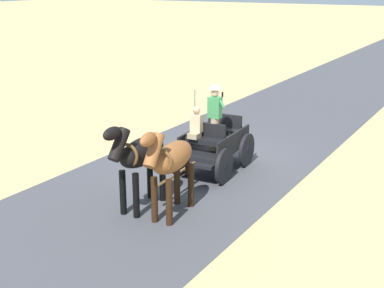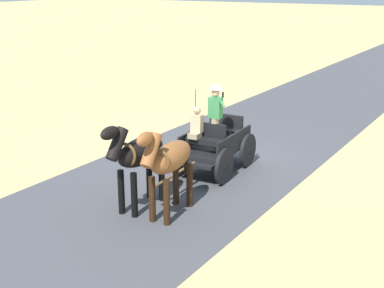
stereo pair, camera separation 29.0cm
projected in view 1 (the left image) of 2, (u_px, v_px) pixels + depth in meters
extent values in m
plane|color=tan|center=(210.00, 160.00, 15.55)|extent=(200.00, 200.00, 0.00)
cube|color=#424247|center=(210.00, 160.00, 15.55)|extent=(5.81, 160.00, 0.01)
cube|color=black|center=(214.00, 148.00, 14.51)|extent=(1.33, 2.27, 0.12)
cube|color=black|center=(234.00, 141.00, 14.17)|extent=(0.18, 2.09, 0.44)
cube|color=black|center=(196.00, 136.00, 14.68)|extent=(0.18, 2.09, 0.44)
cube|color=black|center=(194.00, 165.00, 13.51)|extent=(1.09, 0.30, 0.08)
cube|color=black|center=(232.00, 143.00, 15.57)|extent=(0.73, 0.24, 0.06)
cube|color=black|center=(205.00, 141.00, 13.88)|extent=(1.04, 0.42, 0.14)
cube|color=black|center=(208.00, 131.00, 13.97)|extent=(1.02, 0.14, 0.44)
cube|color=black|center=(222.00, 130.00, 14.81)|extent=(1.04, 0.42, 0.14)
cube|color=black|center=(225.00, 122.00, 14.90)|extent=(1.02, 0.14, 0.44)
cylinder|color=black|center=(224.00, 166.00, 13.62)|extent=(0.16, 0.96, 0.96)
cylinder|color=black|center=(224.00, 166.00, 13.62)|extent=(0.13, 0.22, 0.21)
cylinder|color=black|center=(181.00, 159.00, 14.20)|extent=(0.16, 0.96, 0.96)
cylinder|color=black|center=(181.00, 159.00, 14.20)|extent=(0.13, 0.22, 0.21)
cylinder|color=black|center=(247.00, 150.00, 14.92)|extent=(0.16, 0.96, 0.96)
cylinder|color=black|center=(247.00, 150.00, 14.92)|extent=(0.13, 0.22, 0.21)
cylinder|color=black|center=(206.00, 144.00, 15.50)|extent=(0.16, 0.96, 0.96)
cylinder|color=black|center=(206.00, 144.00, 15.50)|extent=(0.13, 0.22, 0.21)
cylinder|color=brown|center=(175.00, 175.00, 12.67)|extent=(0.19, 2.00, 0.07)
cylinder|color=black|center=(195.00, 114.00, 13.81)|extent=(0.02, 0.02, 1.30)
cylinder|color=#998466|center=(214.00, 134.00, 14.01)|extent=(0.22, 0.22, 0.90)
cube|color=#387F47|center=(215.00, 107.00, 13.79)|extent=(0.35, 0.24, 0.56)
sphere|color=beige|center=(215.00, 93.00, 13.67)|extent=(0.22, 0.22, 0.22)
cylinder|color=beige|center=(215.00, 89.00, 13.64)|extent=(0.36, 0.36, 0.01)
cylinder|color=beige|center=(215.00, 87.00, 13.62)|extent=(0.20, 0.20, 0.10)
cylinder|color=#387F47|center=(220.00, 102.00, 13.62)|extent=(0.26, 0.10, 0.32)
cube|color=black|center=(222.00, 95.00, 13.52)|extent=(0.02, 0.07, 0.14)
cube|color=#998466|center=(194.00, 135.00, 13.85)|extent=(0.30, 0.34, 0.14)
cube|color=tan|center=(196.00, 123.00, 13.86)|extent=(0.31, 0.22, 0.48)
sphere|color=tan|center=(197.00, 110.00, 13.75)|extent=(0.20, 0.20, 0.20)
ellipsoid|color=brown|center=(173.00, 157.00, 11.58)|extent=(0.72, 1.61, 0.64)
cylinder|color=black|center=(169.00, 203.00, 11.29)|extent=(0.15, 0.15, 1.05)
cylinder|color=black|center=(154.00, 200.00, 11.44)|extent=(0.15, 0.15, 1.05)
cylinder|color=black|center=(191.00, 185.00, 12.23)|extent=(0.15, 0.15, 1.05)
cylinder|color=black|center=(177.00, 183.00, 12.38)|extent=(0.15, 0.15, 1.05)
cylinder|color=brown|center=(154.00, 151.00, 10.74)|extent=(0.33, 0.67, 0.73)
ellipsoid|color=brown|center=(148.00, 139.00, 10.46)|extent=(0.27, 0.56, 0.28)
cube|color=black|center=(154.00, 149.00, 10.74)|extent=(0.11, 0.51, 0.56)
cylinder|color=black|center=(187.00, 160.00, 12.31)|extent=(0.11, 0.11, 0.70)
torus|color=brown|center=(161.00, 161.00, 11.09)|extent=(0.55, 0.13, 0.55)
ellipsoid|color=black|center=(142.00, 152.00, 11.94)|extent=(0.60, 1.57, 0.64)
cylinder|color=black|center=(136.00, 196.00, 11.66)|extent=(0.15, 0.15, 1.05)
cylinder|color=black|center=(123.00, 193.00, 11.83)|extent=(0.15, 0.15, 1.05)
cylinder|color=black|center=(163.00, 180.00, 12.56)|extent=(0.15, 0.15, 1.05)
cylinder|color=black|center=(150.00, 177.00, 12.73)|extent=(0.15, 0.15, 1.05)
cylinder|color=black|center=(119.00, 145.00, 11.12)|extent=(0.28, 0.66, 0.73)
ellipsoid|color=black|center=(112.00, 134.00, 10.85)|extent=(0.23, 0.55, 0.28)
cube|color=black|center=(120.00, 143.00, 11.13)|extent=(0.07, 0.50, 0.56)
cylinder|color=black|center=(160.00, 155.00, 12.65)|extent=(0.11, 0.11, 0.70)
torus|color=brown|center=(128.00, 155.00, 11.47)|extent=(0.55, 0.09, 0.55)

